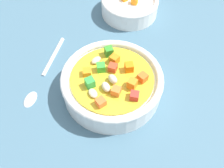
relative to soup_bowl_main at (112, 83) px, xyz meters
The scene contains 4 objects.
ground_plane 3.74cm from the soup_bowl_main, 121.84° to the left, with size 140.00×140.00×2.00cm, color #42667A.
soup_bowl_main is the anchor object (origin of this frame).
spoon 14.86cm from the soup_bowl_main, 154.28° to the right, with size 9.92×17.59×0.86cm.
side_bowl_small 24.34cm from the soup_bowl_main, 121.25° to the left, with size 13.86×13.86×5.04cm.
Camera 1 is at (18.60, -21.04, 40.93)cm, focal length 40.53 mm.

